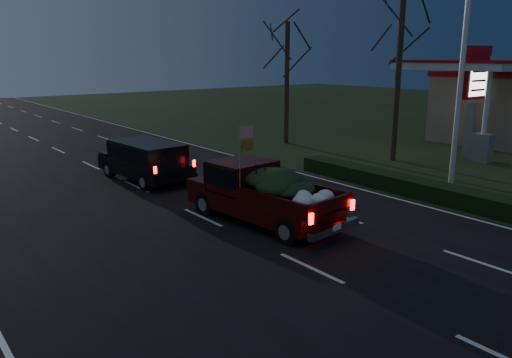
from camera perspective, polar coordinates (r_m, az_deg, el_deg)
ground at (r=12.57m, az=6.26°, el=-10.13°), size 120.00×120.00×0.00m
road_asphalt at (r=12.56m, az=6.26°, el=-10.09°), size 14.00×120.00×0.02m
hedge_row at (r=20.00m, az=16.41°, el=-0.56°), size 1.00×10.00×0.60m
light_pole at (r=20.31m, az=22.70°, el=13.95°), size 0.50×0.90×9.16m
gas_price_pylon at (r=27.47m, az=23.72°, el=9.99°), size 2.00×0.41×5.57m
gas_canopy at (r=29.69m, az=24.00°, el=11.30°), size 7.10×6.10×4.88m
bare_tree_mid at (r=25.59m, az=16.28°, el=16.18°), size 3.60×3.60×8.50m
bare_tree_far at (r=29.57m, az=3.59°, el=14.14°), size 3.60×3.60×7.00m
pickup_truck at (r=15.54m, az=0.72°, el=-1.27°), size 2.52×5.43×2.76m
lead_suv at (r=21.17m, az=-12.47°, el=2.46°), size 2.27×4.80×1.34m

